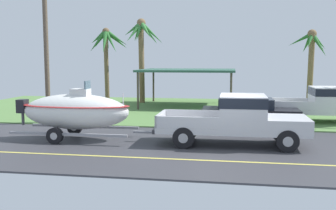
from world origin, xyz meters
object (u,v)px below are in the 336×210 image
parked_sedan_near (249,113)px  utility_pole (46,40)px  boat_on_trailer (75,111)px  palm_tree_near_left (312,52)px  parked_pickup_background (327,103)px  pickup_truck_towing (242,117)px  carport_awning (188,71)px  palm_tree_far_left (107,46)px  palm_tree_near_right (142,40)px

parked_sedan_near → utility_pole: size_ratio=0.57×
boat_on_trailer → palm_tree_near_left: bearing=48.0°
parked_pickup_background → utility_pole: (-14.20, -2.39, 3.19)m
parked_sedan_near → pickup_truck_towing: bearing=-95.9°
carport_awning → pickup_truck_towing: bearing=-74.2°
boat_on_trailer → carport_awning: carport_awning is taller
pickup_truck_towing → carport_awning: bearing=105.8°
pickup_truck_towing → parked_pickup_background: (4.48, 6.08, -0.03)m
parked_pickup_background → palm_tree_far_left: size_ratio=1.01×
palm_tree_far_left → utility_pole: bearing=-90.7°
palm_tree_near_left → utility_pole: bearing=-147.8°
parked_pickup_background → boat_on_trailer: bearing=-151.5°
boat_on_trailer → parked_sedan_near: 8.44m
boat_on_trailer → palm_tree_near_left: palm_tree_near_left is taller
palm_tree_near_left → palm_tree_far_left: size_ratio=0.94×
parked_pickup_background → palm_tree_near_right: size_ratio=0.91×
parked_sedan_near → palm_tree_near_right: size_ratio=0.74×
parked_pickup_background → palm_tree_far_left: 16.09m
parked_pickup_background → parked_sedan_near: parked_pickup_background is taller
parked_pickup_background → palm_tree_near_left: bearing=86.5°
boat_on_trailer → palm_tree_near_right: palm_tree_near_right is taller
palm_tree_near_left → palm_tree_near_right: palm_tree_near_right is taller
boat_on_trailer → palm_tree_near_right: 13.86m
palm_tree_near_right → parked_pickup_background: bearing=-32.5°
pickup_truck_towing → carport_awning: size_ratio=0.91×
pickup_truck_towing → palm_tree_near_right: 15.56m
palm_tree_far_left → palm_tree_near_left: bearing=-0.8°
carport_awning → palm_tree_near_left: (8.32, 0.82, 1.31)m
boat_on_trailer → carport_awning: bearing=74.8°
palm_tree_near_left → utility_pole: 17.29m
boat_on_trailer → utility_pole: bearing=129.3°
parked_pickup_background → parked_sedan_near: size_ratio=1.22×
parked_sedan_near → palm_tree_far_left: bearing=139.3°
palm_tree_far_left → utility_pole: utility_pole is taller
palm_tree_near_left → parked_sedan_near: bearing=-117.6°
parked_sedan_near → utility_pole: bearing=-175.8°
pickup_truck_towing → parked_sedan_near: (0.46, 4.43, -0.40)m
palm_tree_near_left → boat_on_trailer: bearing=-132.0°
parked_sedan_near → palm_tree_far_left: palm_tree_far_left is taller
pickup_truck_towing → palm_tree_near_left: bearing=69.2°
parked_pickup_background → palm_tree_far_left: bearing=153.5°
boat_on_trailer → parked_pickup_background: bearing=28.5°
pickup_truck_towing → utility_pole: 10.87m
boat_on_trailer → parked_pickup_background: (11.19, 6.08, -0.12)m
boat_on_trailer → parked_sedan_near: (7.17, 4.43, -0.49)m
palm_tree_far_left → parked_sedan_near: bearing=-40.7°
boat_on_trailer → palm_tree_far_left: palm_tree_far_left is taller
palm_tree_near_right → palm_tree_far_left: 2.64m
carport_awning → palm_tree_near_right: palm_tree_near_right is taller
utility_pole → parked_pickup_background: bearing=9.5°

